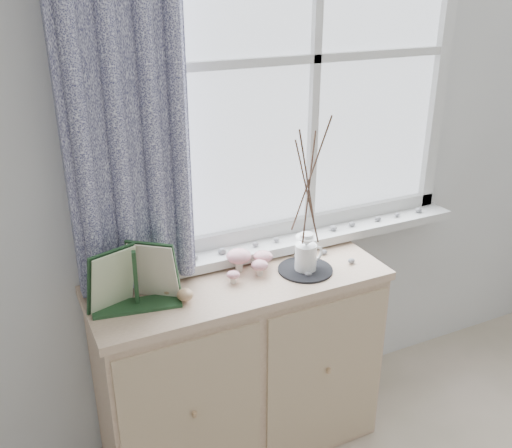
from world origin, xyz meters
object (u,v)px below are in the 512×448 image
object	(u,v)px
sideboard	(241,367)
botanical_book	(137,280)
toadstool_cluster	(248,260)
twig_pitcher	(309,182)

from	to	relation	value
sideboard	botanical_book	distance (m)	0.70
sideboard	toadstool_cluster	bearing A→B (deg)	38.33
botanical_book	sideboard	bearing A→B (deg)	17.00
botanical_book	twig_pitcher	xyz separation A→B (m)	(0.69, 0.01, 0.26)
toadstool_cluster	sideboard	bearing A→B (deg)	-141.67
sideboard	botanical_book	bearing A→B (deg)	-172.84
botanical_book	toadstool_cluster	distance (m)	0.49
sideboard	toadstool_cluster	world-z (taller)	toadstool_cluster
sideboard	toadstool_cluster	size ratio (longest dim) A/B	5.29
toadstool_cluster	twig_pitcher	size ratio (longest dim) A/B	0.34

